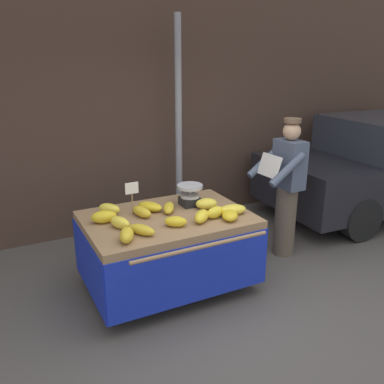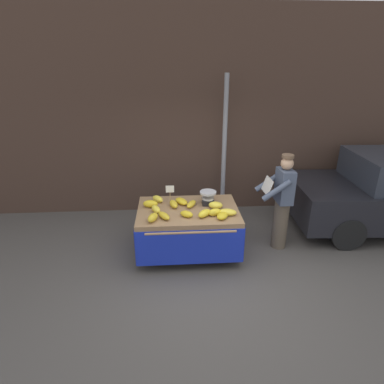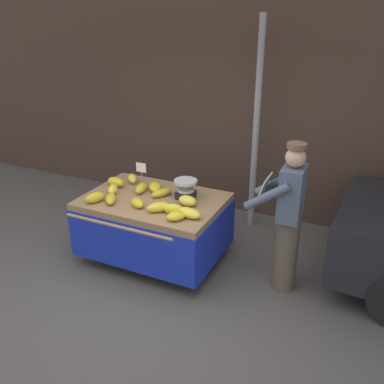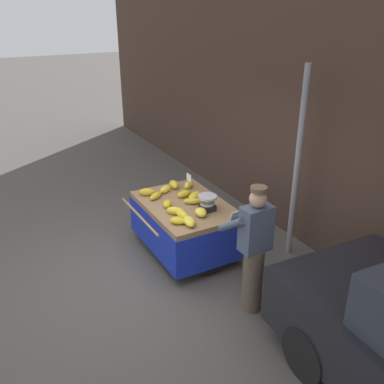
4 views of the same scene
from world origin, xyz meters
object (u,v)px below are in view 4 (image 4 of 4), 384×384
object	(u,v)px
banana_bunch_8	(189,185)
banana_bunch_3	(167,204)
banana_bunch_7	(184,194)
banana_bunch_11	(195,195)
banana_bunch_5	(174,184)
price_sign	(189,180)
banana_bunch_6	(201,212)
weighing_scale	(207,203)
banana_bunch_12	(165,189)
banana_bunch_2	(175,211)
banana_bunch_9	(179,220)
banana_bunch_13	(147,192)
banana_bunch_1	(193,201)
banana_bunch_4	(182,215)
banana_bunch_0	(189,221)
street_pole	(297,166)
banana_cart	(185,216)
vendor_person	(254,249)
banana_bunch_10	(156,196)

from	to	relation	value
banana_bunch_8	banana_bunch_3	bearing A→B (deg)	-52.79
banana_bunch_7	banana_bunch_11	distance (m)	0.18
banana_bunch_8	banana_bunch_5	bearing A→B (deg)	-118.79
price_sign	banana_bunch_6	world-z (taller)	price_sign
weighing_scale	banana_bunch_12	world-z (taller)	weighing_scale
banana_bunch_2	banana_bunch_12	xyz separation A→B (m)	(-0.77, 0.21, -0.00)
banana_bunch_5	banana_bunch_12	world-z (taller)	banana_bunch_5
banana_bunch_9	banana_bunch_13	size ratio (longest dim) A/B	0.95
banana_bunch_1	banana_bunch_11	bearing A→B (deg)	142.43
banana_bunch_4	price_sign	bearing A→B (deg)	145.29
banana_bunch_6	banana_bunch_2	bearing A→B (deg)	-126.48
banana_bunch_0	banana_bunch_6	size ratio (longest dim) A/B	1.24
banana_bunch_1	banana_bunch_6	xyz separation A→B (m)	(0.40, -0.09, 0.01)
street_pole	banana_cart	xyz separation A→B (m)	(-0.81, -1.43, -0.84)
weighing_scale	banana_bunch_4	size ratio (longest dim) A/B	1.28
banana_bunch_0	banana_bunch_8	distance (m)	1.28
banana_bunch_8	banana_bunch_13	world-z (taller)	banana_bunch_13
banana_bunch_7	vendor_person	xyz separation A→B (m)	(1.86, -0.02, -0.01)
banana_bunch_1	banana_bunch_6	bearing A→B (deg)	-13.17
banana_bunch_2	street_pole	bearing A→B (deg)	71.66
banana_bunch_6	banana_bunch_12	distance (m)	0.99
banana_bunch_13	banana_bunch_1	bearing A→B (deg)	38.08
banana_bunch_1	banana_bunch_3	world-z (taller)	banana_bunch_3
weighing_scale	banana_bunch_6	size ratio (longest dim) A/B	1.20
price_sign	banana_bunch_5	bearing A→B (deg)	-163.02
street_pole	banana_bunch_13	bearing A→B (deg)	-127.11
weighing_scale	banana_bunch_4	distance (m)	0.46
banana_bunch_2	banana_bunch_8	bearing A→B (deg)	140.30
banana_bunch_2	banana_bunch_5	size ratio (longest dim) A/B	1.08
street_pole	banana_bunch_5	xyz separation A→B (m)	(-1.44, -1.31, -0.56)
price_sign	banana_bunch_11	xyz separation A→B (m)	(0.19, 0.00, -0.20)
banana_bunch_3	banana_bunch_10	distance (m)	0.36
banana_bunch_12	banana_bunch_4	bearing A→B (deg)	-10.91
price_sign	banana_bunch_8	xyz separation A→B (m)	(-0.22, 0.11, -0.19)
banana_cart	banana_bunch_1	world-z (taller)	banana_bunch_1
banana_bunch_1	banana_bunch_2	xyz separation A→B (m)	(0.18, -0.39, 0.01)
price_sign	banana_bunch_0	size ratio (longest dim) A/B	1.17
banana_bunch_1	vendor_person	size ratio (longest dim) A/B	0.17
banana_cart	banana_bunch_7	world-z (taller)	banana_bunch_7
banana_bunch_0	banana_bunch_8	bearing A→B (deg)	151.98
banana_bunch_12	vendor_person	bearing A→B (deg)	4.72
banana_bunch_4	banana_bunch_9	world-z (taller)	banana_bunch_4
banana_cart	banana_bunch_9	size ratio (longest dim) A/B	7.20
street_pole	banana_bunch_6	world-z (taller)	street_pole
banana_bunch_0	banana_bunch_11	world-z (taller)	banana_bunch_0
banana_bunch_0	banana_bunch_1	size ratio (longest dim) A/B	1.01
street_pole	banana_bunch_3	distance (m)	2.00
banana_bunch_6	banana_bunch_8	xyz separation A→B (m)	(-0.97, 0.33, -0.00)
banana_cart	banana_bunch_0	world-z (taller)	banana_bunch_0
banana_cart	banana_bunch_1	size ratio (longest dim) A/B	5.93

